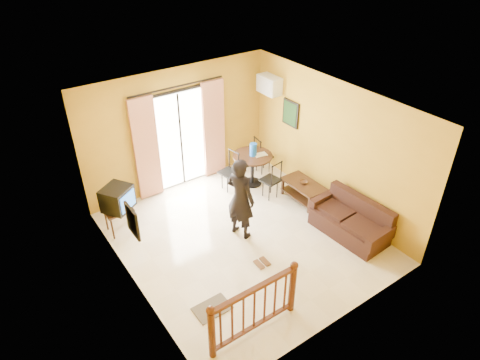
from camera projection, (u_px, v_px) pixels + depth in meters
ground at (243, 238)px, 8.53m from camera, size 5.00×5.00×0.00m
room_shell at (244, 164)px, 7.61m from camera, size 5.00×5.00×5.00m
balcony_door at (181, 139)px, 9.57m from camera, size 2.25×0.14×2.46m
tv_table at (118, 212)px, 8.49m from camera, size 0.53×0.44×0.53m
television at (117, 198)px, 8.33m from camera, size 0.72×0.70×0.49m
picture_left at (133, 221)px, 6.49m from camera, size 0.05×0.42×0.52m
dining_table at (253, 161)px, 9.88m from camera, size 0.92×0.92×0.77m
water_jug at (253, 150)px, 9.70m from camera, size 0.16×0.16×0.30m
serving_tray at (261, 155)px, 9.79m from camera, size 0.31×0.23×0.02m
dining_chairs at (254, 185)px, 10.14m from camera, size 1.58×1.42×0.95m
air_conditioner at (269, 85)px, 9.72m from camera, size 0.31×0.60×0.40m
botanical_print at (291, 113)px, 9.60m from camera, size 0.05×0.50×0.60m
coffee_table at (303, 189)px, 9.48m from camera, size 0.55×0.99×0.44m
bowl at (304, 182)px, 9.39m from camera, size 0.23×0.23×0.06m
sofa at (351, 221)px, 8.50m from camera, size 0.84×1.67×0.78m
standing_person at (240, 198)px, 8.19m from camera, size 0.58×0.72×1.72m
stair_balustrade at (254, 306)px, 6.37m from camera, size 1.63×0.13×1.04m
doormat at (212, 308)px, 7.03m from camera, size 0.60×0.40×0.02m
sandals at (262, 263)px, 7.91m from camera, size 0.25×0.25×0.03m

